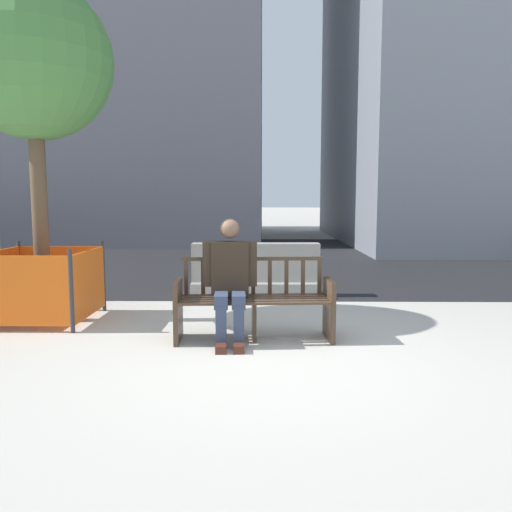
% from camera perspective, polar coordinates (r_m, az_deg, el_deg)
% --- Properties ---
extents(ground_plane, '(200.00, 200.00, 0.00)m').
position_cam_1_polar(ground_plane, '(4.90, 1.18, -11.58)').
color(ground_plane, '#B7B2A8').
extents(street_asphalt, '(120.00, 12.00, 0.01)m').
position_cam_1_polar(street_asphalt, '(13.45, 0.94, -0.05)').
color(street_asphalt, black).
rests_on(street_asphalt, ground).
extents(street_bench, '(1.72, 0.62, 0.88)m').
position_cam_1_polar(street_bench, '(5.44, -0.24, -5.43)').
color(street_bench, '#473323').
rests_on(street_bench, ground).
extents(seated_person, '(0.59, 0.74, 1.31)m').
position_cam_1_polar(seated_person, '(5.33, -3.00, -2.49)').
color(seated_person, '#2D2319').
rests_on(seated_person, ground).
extents(jersey_barrier_centre, '(2.01, 0.71, 0.84)m').
position_cam_1_polar(jersey_barrier_centre, '(7.89, -0.03, -2.15)').
color(jersey_barrier_centre, gray).
rests_on(jersey_barrier_centre, ground).
extents(street_tree, '(1.89, 1.89, 4.12)m').
position_cam_1_polar(street_tree, '(6.91, -24.16, 19.57)').
color(street_tree, brown).
rests_on(street_tree, ground).
extents(construction_fence, '(1.20, 1.20, 0.97)m').
position_cam_1_polar(construction_fence, '(6.79, -23.13, -2.83)').
color(construction_fence, '#2D2D33').
rests_on(construction_fence, ground).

